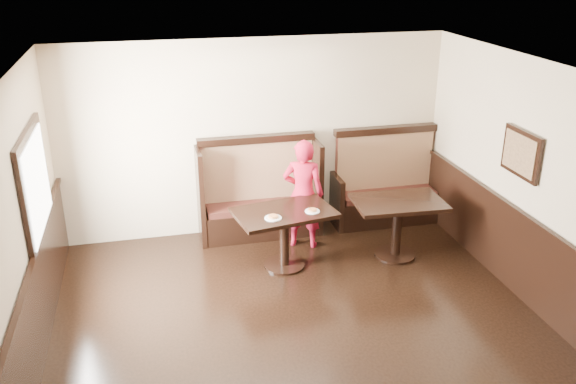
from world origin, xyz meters
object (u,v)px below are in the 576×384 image
object	(u,v)px
table_main	(284,224)
child	(303,194)
booth_main	(259,200)
booth_neighbor	(385,191)
table_neighbor	(398,215)

from	to	relation	value
table_main	child	bearing A→B (deg)	43.79
booth_main	booth_neighbor	world-z (taller)	same
booth_main	child	xyz separation A→B (m)	(0.52, -0.53, 0.25)
table_neighbor	booth_neighbor	bearing A→B (deg)	78.62
table_main	child	distance (m)	0.69
booth_main	table_neighbor	bearing A→B (deg)	-34.45
booth_main	table_neighbor	xyz separation A→B (m)	(1.66, -1.14, 0.08)
booth_neighbor	booth_main	bearing A→B (deg)	179.95
child	table_neighbor	bearing A→B (deg)	174.71
table_main	table_neighbor	size ratio (longest dim) A/B	1.13
child	booth_main	bearing A→B (deg)	-22.92
booth_main	table_neighbor	distance (m)	2.01
booth_neighbor	table_neighbor	distance (m)	1.18
booth_neighbor	table_main	xyz separation A→B (m)	(-1.82, -1.07, 0.13)
booth_neighbor	table_neighbor	world-z (taller)	booth_neighbor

